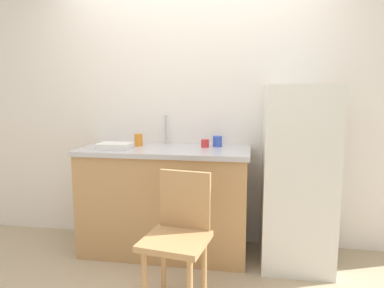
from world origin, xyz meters
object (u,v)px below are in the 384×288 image
(cup_orange, at_px, (139,140))
(cup_red, at_px, (205,143))
(chair, at_px, (179,233))
(cup_blue, at_px, (217,141))
(dish_tray, at_px, (115,146))
(refrigerator, at_px, (297,176))

(cup_orange, relative_size, cup_red, 1.54)
(chair, height_order, cup_blue, cup_blue)
(dish_tray, bearing_deg, cup_orange, 55.50)
(refrigerator, relative_size, cup_orange, 13.61)
(cup_blue, bearing_deg, cup_orange, -174.14)
(dish_tray, height_order, cup_blue, cup_blue)
(chair, xyz_separation_m, cup_red, (0.06, 0.89, 0.47))
(refrigerator, height_order, chair, refrigerator)
(chair, bearing_deg, dish_tray, 145.15)
(dish_tray, distance_m, cup_blue, 0.90)
(chair, bearing_deg, refrigerator, 51.26)
(refrigerator, bearing_deg, cup_orange, 175.19)
(cup_orange, bearing_deg, cup_red, 1.26)
(refrigerator, distance_m, cup_orange, 1.41)
(cup_blue, bearing_deg, cup_red, -150.08)
(dish_tray, relative_size, cup_red, 3.97)
(cup_orange, bearing_deg, chair, -57.76)
(refrigerator, relative_size, cup_blue, 15.68)
(cup_red, bearing_deg, cup_blue, 29.92)
(chair, xyz_separation_m, cup_blue, (0.16, 0.95, 0.48))
(chair, relative_size, cup_blue, 9.44)
(refrigerator, distance_m, cup_blue, 0.74)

